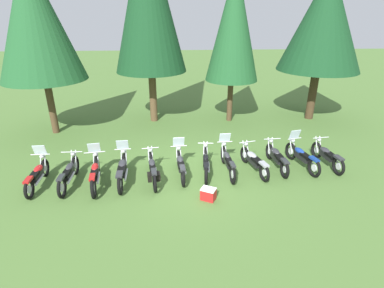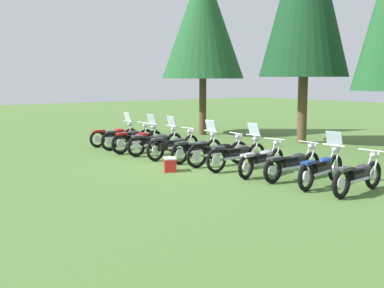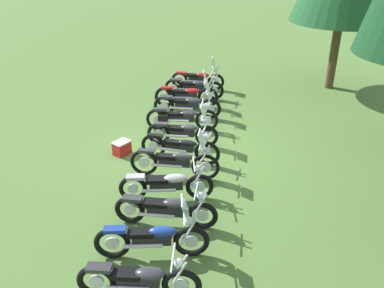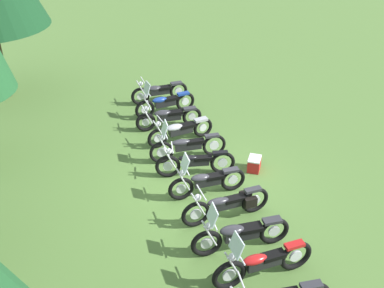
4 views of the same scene
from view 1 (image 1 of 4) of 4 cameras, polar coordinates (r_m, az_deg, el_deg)
name	(u,v)px [view 1 (image 1 of 4)]	position (r m, az deg, el deg)	size (l,w,h in m)	color
ground_plane	(191,176)	(11.83, -0.24, -5.96)	(80.00, 80.00, 0.00)	#4C7033
motorcycle_0	(37,175)	(12.29, -26.84, -5.12)	(0.68, 2.22, 1.35)	black
motorcycle_1	(69,173)	(11.92, -21.94, -5.10)	(0.77, 2.35, 1.02)	black
motorcycle_2	(95,173)	(11.55, -17.59, -5.22)	(0.76, 2.37, 1.40)	black
motorcycle_3	(122,170)	(11.54, -12.84, -4.68)	(0.61, 2.40, 1.38)	black
motorcycle_4	(153,170)	(11.40, -7.34, -4.73)	(0.74, 2.37, 1.03)	black
motorcycle_5	(181,165)	(11.64, -2.13, -3.88)	(0.64, 2.19, 1.36)	black
motorcycle_6	(206,163)	(11.81, 2.57, -3.56)	(0.61, 2.33, 1.02)	black
motorcycle_7	(228,161)	(11.96, 6.65, -3.13)	(0.61, 2.41, 1.38)	black
motorcycle_8	(254,161)	(12.22, 11.47, -3.07)	(0.84, 2.26, 1.00)	black
motorcycle_9	(277,157)	(12.70, 15.51, -2.42)	(0.70, 2.32, 1.00)	black
motorcycle_10	(302,156)	(13.03, 19.75, -2.16)	(0.76, 2.27, 1.38)	black
motorcycle_11	(327,156)	(13.53, 23.85, -2.00)	(0.70, 2.22, 1.01)	black
pine_tree_0	(35,19)	(16.46, -27.22, 20.03)	(3.96, 3.96, 8.26)	#4C3823
pine_tree_2	(234,24)	(16.90, 7.79, 21.29)	(2.83, 2.83, 8.10)	#4C3823
pine_tree_3	(324,20)	(18.46, 23.40, 20.37)	(4.38, 4.38, 7.95)	#42301E
picnic_cooler	(208,194)	(10.39, 3.06, -9.27)	(0.59, 0.54, 0.41)	red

